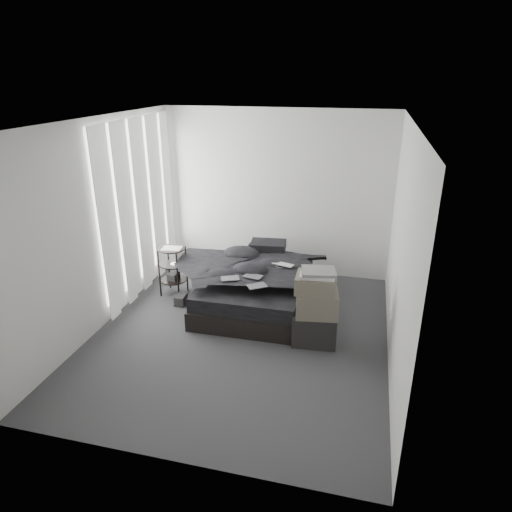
% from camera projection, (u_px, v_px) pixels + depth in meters
% --- Properties ---
extents(floor, '(3.60, 4.20, 0.01)m').
position_uv_depth(floor, '(241.00, 334.00, 5.77)').
color(floor, '#363538').
rests_on(floor, ground).
extents(ceiling, '(3.60, 4.20, 0.01)m').
position_uv_depth(ceiling, '(238.00, 121.00, 4.80)').
color(ceiling, white).
rests_on(ceiling, ground).
extents(wall_back, '(3.60, 0.01, 2.60)m').
position_uv_depth(wall_back, '(276.00, 194.00, 7.17)').
color(wall_back, silver).
rests_on(wall_back, ground).
extents(wall_front, '(3.60, 0.01, 2.60)m').
position_uv_depth(wall_front, '(162.00, 329.00, 3.40)').
color(wall_front, silver).
rests_on(wall_front, ground).
extents(wall_left, '(0.01, 4.20, 2.60)m').
position_uv_depth(wall_left, '(101.00, 225.00, 5.69)').
color(wall_left, silver).
rests_on(wall_left, ground).
extents(wall_right, '(0.01, 4.20, 2.60)m').
position_uv_depth(wall_right, '(401.00, 251.00, 4.88)').
color(wall_right, silver).
rests_on(wall_right, ground).
extents(window_left, '(0.02, 2.00, 2.30)m').
position_uv_depth(window_left, '(136.00, 203.00, 6.48)').
color(window_left, white).
rests_on(window_left, wall_left).
extents(curtain_left, '(0.06, 2.12, 2.48)m').
position_uv_depth(curtain_left, '(140.00, 208.00, 6.49)').
color(curtain_left, white).
rests_on(curtain_left, wall_left).
extents(bed, '(1.43, 1.88, 0.25)m').
position_uv_depth(bed, '(256.00, 296.00, 6.46)').
color(bed, black).
rests_on(bed, floor).
extents(mattress, '(1.37, 1.82, 0.20)m').
position_uv_depth(mattress, '(256.00, 282.00, 6.38)').
color(mattress, black).
rests_on(mattress, bed).
extents(duvet, '(1.39, 1.60, 0.22)m').
position_uv_depth(duvet, '(255.00, 269.00, 6.26)').
color(duvet, black).
rests_on(duvet, mattress).
extents(pillow_lower, '(0.56, 0.38, 0.13)m').
position_uv_depth(pillow_lower, '(264.00, 252.00, 6.98)').
color(pillow_lower, black).
rests_on(pillow_lower, mattress).
extents(pillow_upper, '(0.56, 0.42, 0.12)m').
position_uv_depth(pillow_upper, '(268.00, 245.00, 6.90)').
color(pillow_upper, black).
rests_on(pillow_upper, pillow_lower).
extents(laptop, '(0.34, 0.27, 0.02)m').
position_uv_depth(laptop, '(281.00, 261.00, 6.22)').
color(laptop, silver).
rests_on(laptop, duvet).
extents(comic_a, '(0.28, 0.23, 0.01)m').
position_uv_depth(comic_a, '(230.00, 274.00, 5.86)').
color(comic_a, black).
rests_on(comic_a, duvet).
extents(comic_b, '(0.26, 0.20, 0.01)m').
position_uv_depth(comic_b, '(253.00, 271.00, 5.92)').
color(comic_b, black).
rests_on(comic_b, duvet).
extents(comic_c, '(0.28, 0.26, 0.01)m').
position_uv_depth(comic_c, '(257.00, 280.00, 5.64)').
color(comic_c, black).
rests_on(comic_c, duvet).
extents(side_stand, '(0.41, 0.41, 0.71)m').
position_uv_depth(side_stand, '(173.00, 271.00, 6.71)').
color(side_stand, black).
rests_on(side_stand, floor).
extents(papers, '(0.30, 0.23, 0.01)m').
position_uv_depth(papers, '(172.00, 249.00, 6.56)').
color(papers, white).
rests_on(papers, side_stand).
extents(floor_books, '(0.14, 0.20, 0.14)m').
position_uv_depth(floor_books, '(181.00, 300.00, 6.48)').
color(floor_books, black).
rests_on(floor_books, floor).
extents(box_lower, '(0.56, 0.45, 0.39)m').
position_uv_depth(box_lower, '(315.00, 327.00, 5.55)').
color(box_lower, black).
rests_on(box_lower, floor).
extents(box_mid, '(0.54, 0.46, 0.30)m').
position_uv_depth(box_mid, '(317.00, 303.00, 5.41)').
color(box_mid, '#5C5549').
rests_on(box_mid, box_lower).
extents(box_upper, '(0.48, 0.39, 0.20)m').
position_uv_depth(box_upper, '(316.00, 283.00, 5.33)').
color(box_upper, '#5C5549').
rests_on(box_upper, box_mid).
extents(art_book_white, '(0.42, 0.35, 0.04)m').
position_uv_depth(art_book_white, '(317.00, 274.00, 5.28)').
color(art_book_white, silver).
rests_on(art_book_white, box_upper).
extents(art_book_snake, '(0.44, 0.37, 0.04)m').
position_uv_depth(art_book_snake, '(319.00, 271.00, 5.25)').
color(art_book_snake, silver).
rests_on(art_book_snake, art_book_white).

